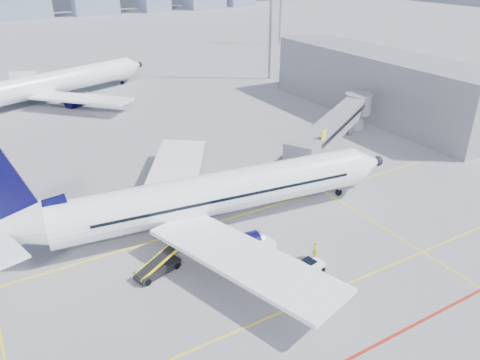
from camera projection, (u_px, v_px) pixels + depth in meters
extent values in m
plane|color=gray|center=(256.00, 265.00, 40.48)|extent=(420.00, 420.00, 0.00)
cube|color=yellow|center=(213.00, 223.00, 46.68)|extent=(60.00, 0.18, 0.01)
cube|color=yellow|center=(298.00, 305.00, 35.82)|extent=(80.00, 0.15, 0.01)
cube|color=yellow|center=(360.00, 214.00, 48.41)|extent=(0.15, 28.00, 0.01)
cube|color=#9A200E|center=(352.00, 358.00, 31.17)|extent=(90.00, 0.25, 0.01)
cube|color=gray|center=(334.00, 126.00, 61.44)|extent=(20.84, 13.93, 2.60)
cube|color=black|center=(334.00, 124.00, 61.35)|extent=(20.52, 13.82, 0.55)
cube|color=gray|center=(302.00, 154.00, 52.70)|extent=(4.49, 4.56, 3.00)
cube|color=black|center=(317.00, 168.00, 58.00)|extent=(2.20, 1.00, 0.70)
cylinder|color=gray|center=(318.00, 158.00, 57.41)|extent=(0.56, 0.56, 2.70)
cylinder|color=gray|center=(351.00, 123.00, 68.35)|extent=(0.60, 0.60, 3.90)
cylinder|color=gray|center=(358.00, 104.00, 70.42)|extent=(4.00, 4.00, 3.00)
cylinder|color=gray|center=(357.00, 116.00, 71.27)|extent=(2.40, 2.40, 3.90)
cube|color=yellow|center=(324.00, 135.00, 53.04)|extent=(1.26, 0.82, 1.20)
cube|color=gray|center=(378.00, 84.00, 76.69)|extent=(10.00, 42.00, 10.00)
cube|color=black|center=(356.00, 88.00, 74.50)|extent=(0.25, 40.00, 4.50)
cylinder|color=gray|center=(271.00, 18.00, 94.98)|extent=(0.56, 0.56, 25.00)
cylinder|color=white|center=(219.00, 193.00, 45.48)|extent=(31.85, 7.74, 4.11)
cone|color=white|center=(367.00, 163.00, 51.90)|extent=(4.24, 4.52, 4.11)
sphere|color=black|center=(378.00, 161.00, 52.44)|extent=(1.28, 1.28, 1.16)
cone|color=white|center=(1.00, 230.00, 38.27)|extent=(7.17, 4.86, 4.11)
cube|color=black|center=(358.00, 160.00, 51.15)|extent=(1.75, 1.75, 0.47)
cube|color=white|center=(176.00, 169.00, 53.20)|extent=(13.58, 17.74, 0.61)
cube|color=white|center=(244.00, 259.00, 37.60)|extent=(10.42, 18.22, 0.61)
cylinder|color=#070735|center=(195.00, 190.00, 51.38)|extent=(4.05, 2.84, 2.42)
cylinder|color=#070735|center=(239.00, 248.00, 41.33)|extent=(4.05, 2.84, 2.42)
cylinder|color=silver|center=(212.00, 187.00, 52.11)|extent=(0.65, 2.51, 2.49)
cylinder|color=silver|center=(260.00, 243.00, 42.06)|extent=(0.65, 2.51, 2.49)
cube|color=#070735|center=(32.00, 212.00, 38.70)|extent=(5.94, 1.00, 2.27)
cylinder|color=gray|center=(339.00, 188.00, 51.69)|extent=(0.31, 0.31, 1.80)
cylinder|color=black|center=(339.00, 192.00, 51.92)|extent=(0.79, 0.37, 0.76)
cylinder|color=gray|center=(200.00, 205.00, 48.44)|extent=(0.35, 0.35, 1.60)
cylinder|color=black|center=(201.00, 208.00, 48.58)|extent=(1.07, 0.76, 1.00)
cylinder|color=gray|center=(220.00, 231.00, 43.94)|extent=(0.35, 0.35, 1.60)
cylinder|color=black|center=(220.00, 234.00, 44.07)|extent=(1.07, 0.76, 1.00)
cube|color=black|center=(216.00, 181.00, 47.21)|extent=(25.74, 3.10, 0.27)
cube|color=black|center=(232.00, 198.00, 43.86)|extent=(25.74, 3.10, 0.27)
cylinder|color=white|center=(58.00, 82.00, 84.90)|extent=(30.51, 14.46, 4.03)
cone|color=white|center=(134.00, 66.00, 96.97)|extent=(4.88, 5.07, 4.03)
sphere|color=black|center=(140.00, 64.00, 97.98)|extent=(1.46, 1.46, 1.14)
cube|color=black|center=(129.00, 64.00, 95.79)|extent=(1.99, 1.99, 0.47)
cube|color=white|center=(25.00, 81.00, 89.62)|extent=(6.53, 17.38, 0.60)
cube|color=white|center=(81.00, 98.00, 79.00)|extent=(15.74, 15.99, 0.60)
cylinder|color=#070735|center=(41.00, 90.00, 89.02)|extent=(4.31, 3.51, 2.38)
cylinder|color=#070735|center=(77.00, 101.00, 82.17)|extent=(4.31, 3.51, 2.38)
cylinder|color=silver|center=(50.00, 88.00, 90.38)|extent=(1.18, 2.42, 2.44)
cylinder|color=silver|center=(86.00, 99.00, 83.53)|extent=(1.18, 2.42, 2.44)
cylinder|color=black|center=(48.00, 95.00, 86.94)|extent=(1.16, 0.95, 1.00)
cylinder|color=black|center=(64.00, 101.00, 83.87)|extent=(1.16, 0.95, 1.00)
cylinder|color=black|center=(122.00, 83.00, 95.88)|extent=(0.81, 0.52, 0.76)
cube|color=white|center=(312.00, 268.00, 39.21)|extent=(2.27, 1.47, 0.77)
cube|color=white|center=(309.00, 264.00, 38.73)|extent=(1.12, 1.24, 0.58)
cube|color=black|center=(309.00, 262.00, 38.65)|extent=(1.02, 1.18, 0.34)
cylinder|color=black|center=(310.00, 277.00, 38.51)|extent=(0.57, 0.29, 0.54)
cylinder|color=black|center=(301.00, 271.00, 39.24)|extent=(0.57, 0.29, 0.54)
cylinder|color=black|center=(323.00, 270.00, 39.39)|extent=(0.57, 0.29, 0.54)
cylinder|color=black|center=(313.00, 264.00, 40.13)|extent=(0.57, 0.29, 0.54)
cube|color=black|center=(259.00, 258.00, 40.96)|extent=(3.19, 1.66, 0.15)
cube|color=white|center=(252.00, 254.00, 40.23)|extent=(1.44, 1.40, 1.32)
cube|color=white|center=(266.00, 248.00, 41.04)|extent=(1.44, 1.40, 1.32)
cylinder|color=black|center=(253.00, 267.00, 39.95)|extent=(0.28, 0.15, 0.27)
cylinder|color=black|center=(244.00, 261.00, 40.82)|extent=(0.28, 0.15, 0.27)
cylinder|color=black|center=(274.00, 258.00, 41.22)|extent=(0.28, 0.15, 0.27)
cylinder|color=black|center=(265.00, 251.00, 42.09)|extent=(0.28, 0.15, 0.27)
cube|color=black|center=(158.00, 269.00, 39.22)|extent=(4.21, 2.48, 0.66)
cube|color=black|center=(164.00, 256.00, 39.28)|extent=(5.70, 2.51, 1.74)
cube|color=yellow|center=(160.00, 253.00, 39.60)|extent=(5.48, 1.68, 1.81)
cube|color=yellow|center=(168.00, 258.00, 38.96)|extent=(5.48, 1.68, 1.81)
cylinder|color=black|center=(148.00, 282.00, 37.88)|extent=(0.61, 0.38, 0.57)
cylinder|color=black|center=(138.00, 275.00, 38.69)|extent=(0.61, 0.38, 0.57)
cylinder|color=black|center=(177.00, 266.00, 39.86)|extent=(0.61, 0.38, 0.57)
cylinder|color=black|center=(167.00, 260.00, 40.68)|extent=(0.61, 0.38, 0.57)
imported|color=yellow|center=(316.00, 250.00, 40.96)|extent=(0.69, 0.75, 1.72)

